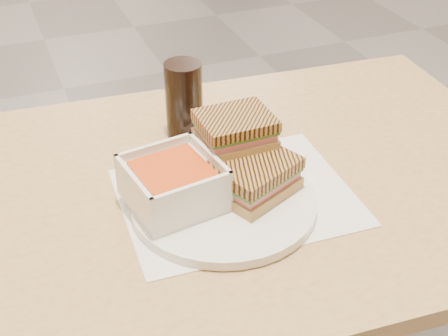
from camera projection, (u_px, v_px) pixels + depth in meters
name	position (u px, v px, depth m)	size (l,w,h in m)	color
main_table	(190.00, 242.00, 1.07)	(1.24, 0.78, 0.75)	tan
tray_liner	(237.00, 197.00, 0.98)	(0.37, 0.29, 0.00)	white
plate	(223.00, 203.00, 0.96)	(0.28, 0.28, 0.02)	white
soup_bowl	(174.00, 185.00, 0.93)	(0.15, 0.15, 0.07)	white
panini_lower	(253.00, 176.00, 0.95)	(0.15, 0.14, 0.06)	tan
panini_upper	(235.00, 130.00, 0.97)	(0.11, 0.10, 0.05)	tan
cola_glass	(184.00, 100.00, 1.10)	(0.07, 0.07, 0.14)	black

